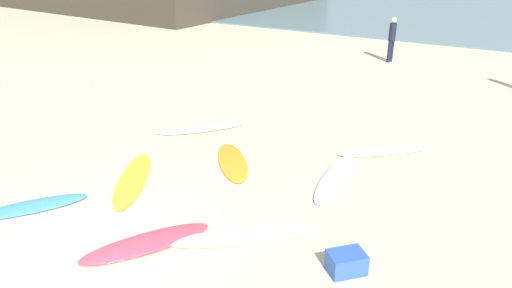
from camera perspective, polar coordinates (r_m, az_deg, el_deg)
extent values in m
plane|color=beige|center=(7.98, -19.25, -12.37)|extent=(120.00, 120.00, 0.00)
cube|color=slate|center=(44.00, 24.52, 15.59)|extent=(120.00, 40.00, 0.08)
ellipsoid|color=white|center=(7.86, -1.23, -11.09)|extent=(2.24, 2.07, 0.09)
ellipsoid|color=#D8435A|center=(7.89, -13.19, -11.66)|extent=(1.59, 2.14, 0.08)
ellipsoid|color=orange|center=(10.34, -2.87, -2.19)|extent=(1.79, 1.92, 0.06)
ellipsoid|color=#F1DFC5|center=(12.27, -6.68, 1.96)|extent=(1.94, 2.13, 0.08)
ellipsoid|color=white|center=(9.76, 9.73, -4.09)|extent=(0.77, 2.42, 0.08)
ellipsoid|color=#4494D8|center=(9.56, -25.64, -6.88)|extent=(1.52, 1.89, 0.08)
ellipsoid|color=yellow|center=(9.88, -14.77, -4.21)|extent=(1.78, 2.36, 0.09)
ellipsoid|color=#E9E8C7|center=(11.31, 15.60, -0.73)|extent=(2.14, 2.02, 0.07)
cylinder|color=#191E33|center=(19.96, 15.92, 10.75)|extent=(0.14, 0.14, 0.84)
cylinder|color=#191E33|center=(20.13, 16.19, 10.82)|extent=(0.14, 0.14, 0.84)
cylinder|color=#191E33|center=(19.90, 16.30, 12.94)|extent=(0.33, 0.33, 0.70)
sphere|color=beige|center=(19.83, 16.46, 14.26)|extent=(0.23, 0.23, 0.23)
cube|color=#2D56B2|center=(7.22, 10.95, -13.98)|extent=(0.65, 0.65, 0.32)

